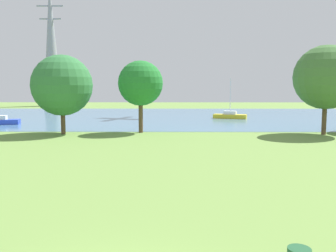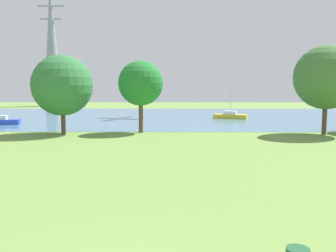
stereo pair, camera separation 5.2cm
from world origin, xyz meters
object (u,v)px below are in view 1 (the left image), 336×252
object	(u,v)px
tree_east_far	(326,77)
electricity_pylon	(51,44)
tree_mid_shore	(62,85)
tree_west_far	(140,83)
sailboat_yellow	(230,115)

from	to	relation	value
tree_east_far	electricity_pylon	world-z (taller)	electricity_pylon
tree_mid_shore	tree_west_far	bearing A→B (deg)	8.66
sailboat_yellow	tree_mid_shore	size ratio (longest dim) A/B	0.76
tree_west_far	electricity_pylon	size ratio (longest dim) A/B	0.24
tree_east_far	sailboat_yellow	bearing A→B (deg)	109.38
tree_west_far	tree_mid_shore	bearing A→B (deg)	-171.34
sailboat_yellow	electricity_pylon	bearing A→B (deg)	137.01
sailboat_yellow	tree_west_far	distance (m)	20.77
tree_mid_shore	tree_east_far	xyz separation A→B (m)	(25.61, -0.21, 0.77)
sailboat_yellow	tree_west_far	size ratio (longest dim) A/B	0.81
tree_mid_shore	tree_west_far	world-z (taller)	tree_mid_shore
sailboat_yellow	tree_east_far	distance (m)	19.64
tree_west_far	tree_east_far	distance (m)	18.08
sailboat_yellow	tree_west_far	bearing A→B (deg)	-125.34
tree_mid_shore	tree_east_far	world-z (taller)	tree_east_far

